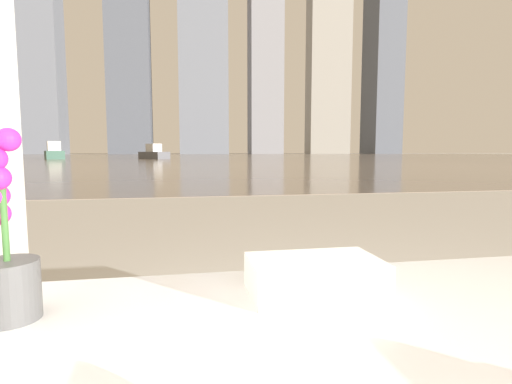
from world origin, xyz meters
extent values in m
cylinder|color=#4C4C4C|center=(-0.66, 0.76, 0.54)|extent=(0.11, 0.11, 0.12)
cylinder|color=#38662D|center=(-0.66, 0.76, 0.72)|extent=(0.01, 0.01, 0.23)
sphere|color=#DB238E|center=(-0.64, 0.76, 0.83)|extent=(0.04, 0.04, 0.04)
cube|color=white|center=(-0.03, 0.79, 0.51)|extent=(0.29, 0.18, 0.04)
cube|color=white|center=(-0.03, 0.79, 0.55)|extent=(0.29, 0.18, 0.04)
cube|color=gray|center=(0.00, 62.00, 0.01)|extent=(180.00, 110.00, 0.01)
cube|color=#335647|center=(-13.28, 44.46, 0.43)|extent=(3.17, 5.09, 0.84)
cube|color=silver|center=(-13.28, 44.46, 1.33)|extent=(1.74, 2.10, 0.96)
cube|color=#4C4C51|center=(-3.19, 43.41, 0.38)|extent=(3.48, 4.33, 0.74)
cube|color=silver|center=(-3.19, 43.41, 1.17)|extent=(1.73, 1.90, 0.84)
cube|color=slate|center=(-37.88, 118.00, 22.95)|extent=(12.21, 9.75, 45.89)
cube|color=#4C515B|center=(-14.20, 118.00, 30.70)|extent=(11.45, 8.89, 61.40)
cube|color=slate|center=(6.05, 118.00, 24.51)|extent=(13.65, 11.08, 49.03)
cube|color=slate|center=(24.49, 118.00, 34.85)|extent=(9.61, 7.38, 69.70)
cube|color=gray|center=(44.03, 118.00, 37.62)|extent=(12.59, 6.19, 75.24)
cube|color=#4C515B|center=(61.84, 118.00, 26.21)|extent=(8.93, 10.96, 52.42)
camera|label=1|loc=(-0.33, -0.06, 0.81)|focal=28.00mm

